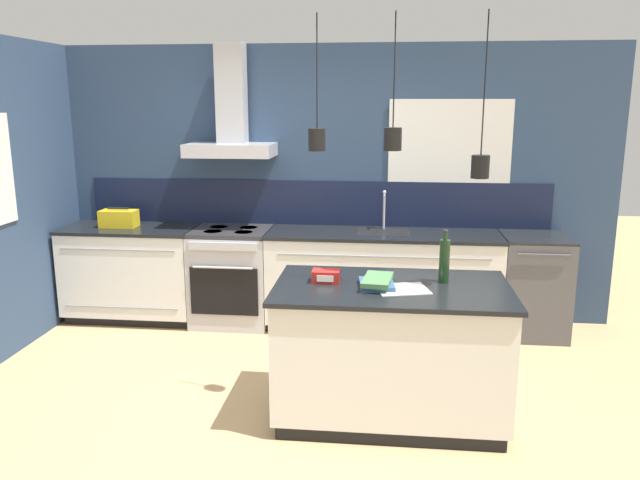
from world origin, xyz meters
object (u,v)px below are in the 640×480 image
at_px(oven_range, 232,276).
at_px(red_supply_box, 326,276).
at_px(bottle_on_island, 444,260).
at_px(book_stack, 377,282).
at_px(dishwasher, 532,285).
at_px(yellow_toolbox, 119,218).

distance_m(oven_range, red_supply_box, 2.00).
height_order(bottle_on_island, book_stack, bottle_on_island).
xyz_separation_m(oven_range, red_supply_box, (1.05, -1.63, 0.49)).
bearing_deg(book_stack, bottle_on_island, 19.53).
xyz_separation_m(dishwasher, red_supply_box, (-1.71, -1.63, 0.49)).
bearing_deg(dishwasher, yellow_toolbox, 180.00).
relative_size(book_stack, red_supply_box, 1.88).
height_order(book_stack, red_supply_box, red_supply_box).
height_order(dishwasher, red_supply_box, red_supply_box).
xyz_separation_m(bottle_on_island, yellow_toolbox, (-2.91, 1.56, -0.07)).
bearing_deg(red_supply_box, bottle_on_island, 5.43).
xyz_separation_m(bottle_on_island, red_supply_box, (-0.77, -0.07, -0.11)).
bearing_deg(yellow_toolbox, dishwasher, -0.00).
bearing_deg(yellow_toolbox, red_supply_box, -37.32).
relative_size(oven_range, yellow_toolbox, 2.68).
distance_m(dishwasher, bottle_on_island, 1.92).
xyz_separation_m(oven_range, bottle_on_island, (1.83, -1.55, 0.61)).
distance_m(book_stack, yellow_toolbox, 3.01).
xyz_separation_m(dishwasher, book_stack, (-1.38, -1.71, 0.49)).
bearing_deg(bottle_on_island, yellow_toolbox, 151.85).
bearing_deg(red_supply_box, book_stack, -13.48).
bearing_deg(dishwasher, oven_range, -179.91).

